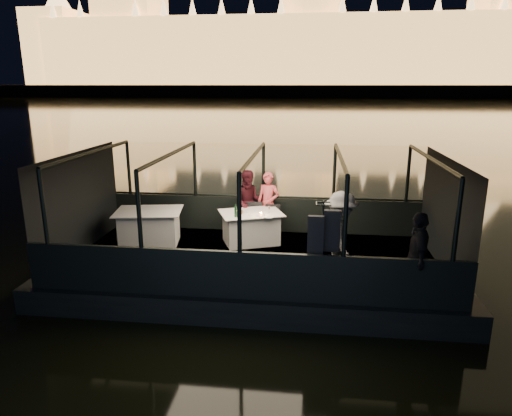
# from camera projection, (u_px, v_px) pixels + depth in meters

# --- Properties ---
(river_water) EXTENTS (500.00, 500.00, 0.00)m
(river_water) POSITION_uv_depth(u_px,v_px,m) (306.00, 107.00, 86.96)
(river_water) COLOR black
(river_water) RESTS_ON ground
(boat_hull) EXTENTS (8.60, 4.40, 1.00)m
(boat_hull) POSITION_uv_depth(u_px,v_px,m) (254.00, 279.00, 10.31)
(boat_hull) COLOR black
(boat_hull) RESTS_ON river_water
(boat_deck) EXTENTS (8.00, 4.00, 0.04)m
(boat_deck) POSITION_uv_depth(u_px,v_px,m) (254.00, 259.00, 10.18)
(boat_deck) COLOR black
(boat_deck) RESTS_ON boat_hull
(gunwale_port) EXTENTS (8.00, 0.08, 0.90)m
(gunwale_port) POSITION_uv_depth(u_px,v_px,m) (263.00, 214.00, 11.97)
(gunwale_port) COLOR black
(gunwale_port) RESTS_ON boat_deck
(gunwale_starboard) EXTENTS (8.00, 0.08, 0.90)m
(gunwale_starboard) POSITION_uv_depth(u_px,v_px,m) (240.00, 275.00, 8.14)
(gunwale_starboard) COLOR black
(gunwale_starboard) RESTS_ON boat_deck
(cabin_glass_port) EXTENTS (8.00, 0.02, 1.40)m
(cabin_glass_port) POSITION_uv_depth(u_px,v_px,m) (263.00, 171.00, 11.67)
(cabin_glass_port) COLOR #99B2B2
(cabin_glass_port) RESTS_ON gunwale_port
(cabin_glass_starboard) EXTENTS (8.00, 0.02, 1.40)m
(cabin_glass_starboard) POSITION_uv_depth(u_px,v_px,m) (239.00, 213.00, 7.84)
(cabin_glass_starboard) COLOR #99B2B2
(cabin_glass_starboard) RESTS_ON gunwale_starboard
(cabin_roof_glass) EXTENTS (8.00, 4.00, 0.02)m
(cabin_roof_glass) POSITION_uv_depth(u_px,v_px,m) (254.00, 156.00, 9.57)
(cabin_roof_glass) COLOR #99B2B2
(cabin_roof_glass) RESTS_ON boat_deck
(end_wall_fore) EXTENTS (0.02, 4.00, 2.30)m
(end_wall_fore) POSITION_uv_depth(u_px,v_px,m) (79.00, 203.00, 10.33)
(end_wall_fore) COLOR black
(end_wall_fore) RESTS_ON boat_deck
(end_wall_aft) EXTENTS (0.02, 4.00, 2.30)m
(end_wall_aft) POSITION_uv_depth(u_px,v_px,m) (446.00, 214.00, 9.41)
(end_wall_aft) COLOR black
(end_wall_aft) RESTS_ON boat_deck
(canopy_ribs) EXTENTS (8.00, 4.00, 2.30)m
(canopy_ribs) POSITION_uv_depth(u_px,v_px,m) (254.00, 208.00, 9.87)
(canopy_ribs) COLOR black
(canopy_ribs) RESTS_ON boat_deck
(embankment) EXTENTS (400.00, 140.00, 6.00)m
(embankment) POSITION_uv_depth(u_px,v_px,m) (310.00, 92.00, 211.25)
(embankment) COLOR #423D33
(embankment) RESTS_ON ground
(parliament_building) EXTENTS (220.00, 32.00, 60.00)m
(parliament_building) POSITION_uv_depth(u_px,v_px,m) (312.00, 16.00, 170.37)
(parliament_building) COLOR #F2D18C
(parliament_building) RESTS_ON embankment
(dining_table_central) EXTENTS (1.73, 1.51, 0.77)m
(dining_table_central) POSITION_uv_depth(u_px,v_px,m) (251.00, 227.00, 11.07)
(dining_table_central) COLOR silver
(dining_table_central) RESTS_ON boat_deck
(dining_table_aft) EXTENTS (1.72, 1.36, 0.83)m
(dining_table_aft) POSITION_uv_depth(u_px,v_px,m) (150.00, 228.00, 11.03)
(dining_table_aft) COLOR white
(dining_table_aft) RESTS_ON boat_deck
(chair_port_left) EXTENTS (0.44, 0.44, 0.85)m
(chair_port_left) POSITION_uv_depth(u_px,v_px,m) (254.00, 220.00, 11.49)
(chair_port_left) COLOR black
(chair_port_left) RESTS_ON boat_deck
(chair_port_right) EXTENTS (0.40, 0.40, 0.81)m
(chair_port_right) POSITION_uv_depth(u_px,v_px,m) (272.00, 220.00, 11.43)
(chair_port_right) COLOR black
(chair_port_right) RESTS_ON boat_deck
(coat_stand) EXTENTS (0.51, 0.42, 1.80)m
(coat_stand) POSITION_uv_depth(u_px,v_px,m) (322.00, 250.00, 8.10)
(coat_stand) COLOR black
(coat_stand) RESTS_ON boat_deck
(person_woman_coral) EXTENTS (0.66, 0.51, 1.62)m
(person_woman_coral) POSITION_uv_depth(u_px,v_px,m) (268.00, 206.00, 11.63)
(person_woman_coral) COLOR #DA4F56
(person_woman_coral) RESTS_ON boat_deck
(person_man_maroon) EXTENTS (0.90, 0.75, 1.66)m
(person_man_maroon) POSITION_uv_depth(u_px,v_px,m) (249.00, 205.00, 11.68)
(person_man_maroon) COLOR #3A1018
(person_man_maroon) RESTS_ON boat_deck
(passenger_stripe) EXTENTS (0.78, 1.23, 1.79)m
(passenger_stripe) POSITION_uv_depth(u_px,v_px,m) (340.00, 239.00, 8.86)
(passenger_stripe) COLOR silver
(passenger_stripe) RESTS_ON boat_deck
(passenger_dark) EXTENTS (0.50, 1.00, 1.64)m
(passenger_dark) POSITION_uv_depth(u_px,v_px,m) (417.00, 255.00, 8.01)
(passenger_dark) COLOR black
(passenger_dark) RESTS_ON boat_deck
(wine_bottle) EXTENTS (0.09, 0.09, 0.30)m
(wine_bottle) POSITION_uv_depth(u_px,v_px,m) (236.00, 211.00, 10.57)
(wine_bottle) COLOR #163D1F
(wine_bottle) RESTS_ON dining_table_central
(bread_basket) EXTENTS (0.20, 0.20, 0.07)m
(bread_basket) POSITION_uv_depth(u_px,v_px,m) (239.00, 212.00, 10.86)
(bread_basket) COLOR brown
(bread_basket) RESTS_ON dining_table_central
(amber_candle) EXTENTS (0.06, 0.06, 0.08)m
(amber_candle) POSITION_uv_depth(u_px,v_px,m) (261.00, 214.00, 10.68)
(amber_candle) COLOR #FF893F
(amber_candle) RESTS_ON dining_table_central
(plate_near) EXTENTS (0.29, 0.29, 0.02)m
(plate_near) POSITION_uv_depth(u_px,v_px,m) (269.00, 217.00, 10.58)
(plate_near) COLOR white
(plate_near) RESTS_ON dining_table_central
(plate_far) EXTENTS (0.35, 0.35, 0.02)m
(plate_far) POSITION_uv_depth(u_px,v_px,m) (243.00, 212.00, 10.96)
(plate_far) COLOR silver
(plate_far) RESTS_ON dining_table_central
(wine_glass_white) EXTENTS (0.09, 0.09, 0.20)m
(wine_glass_white) POSITION_uv_depth(u_px,v_px,m) (237.00, 213.00, 10.58)
(wine_glass_white) COLOR white
(wine_glass_white) RESTS_ON dining_table_central
(wine_glass_red) EXTENTS (0.07, 0.07, 0.17)m
(wine_glass_red) POSITION_uv_depth(u_px,v_px,m) (269.00, 209.00, 10.88)
(wine_glass_red) COLOR silver
(wine_glass_red) RESTS_ON dining_table_central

